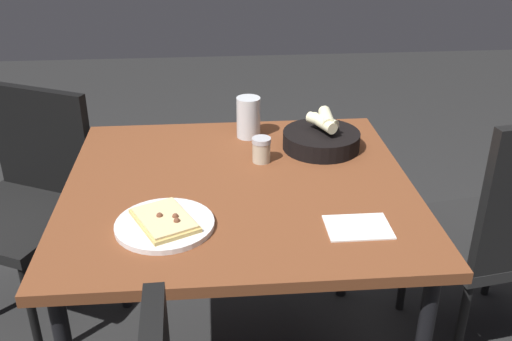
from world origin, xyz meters
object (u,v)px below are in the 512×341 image
Objects in this scene: bread_basket at (321,138)px; chair_far at (511,226)px; pepper_shaker at (261,151)px; dining_table at (239,204)px; beer_glass at (248,120)px; chair_spare at (27,192)px; pizza_plate at (165,223)px.

chair_far is (-0.60, 0.17, -0.26)m from bread_basket.
bread_basket is at bearing -157.50° from pepper_shaker.
dining_table is 4.00× the size of bread_basket.
chair_far reaches higher than pepper_shaker.
beer_glass is 1.76× the size of pepper_shaker.
beer_glass is 0.20m from pepper_shaker.
chair_far is at bearing 164.28° from bread_basket.
pizza_plate is at bearing 129.57° from chair_spare.
beer_glass is (-0.05, -0.33, 0.13)m from dining_table.
beer_glass is 0.87m from chair_spare.
chair_spare is (0.80, -0.12, -0.30)m from beer_glass.
chair_spare reaches higher than pepper_shaker.
chair_far is at bearing 173.85° from pepper_shaker.
dining_table is 7.20× the size of beer_glass.
chair_far is (-1.07, -0.27, -0.23)m from pizza_plate.
bread_basket is (-0.47, -0.44, 0.02)m from pizza_plate.
chair_spare is at bearing -13.87° from chair_far.
chair_far reaches higher than pizza_plate.
bread_basket is 1.80× the size of beer_glass.
chair_spare is at bearing -12.77° from bread_basket.
dining_table is at bearing 3.41° from chair_far.
beer_glass is 0.91m from chair_far.
pepper_shaker is 0.84m from chair_far.
pizza_plate is at bearing 47.83° from dining_table.
beer_glass reaches higher than pepper_shaker.
pepper_shaker is (0.20, 0.08, -0.00)m from bread_basket.
pepper_shaker is at bearing 159.13° from chair_spare.
pepper_shaker is at bearing 97.36° from beer_glass.
pepper_shaker reaches higher than pizza_plate.
pepper_shaker is 0.93m from chair_spare.
chair_spare is at bearing -50.43° from pizza_plate.
beer_glass is 0.15× the size of chair_far.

